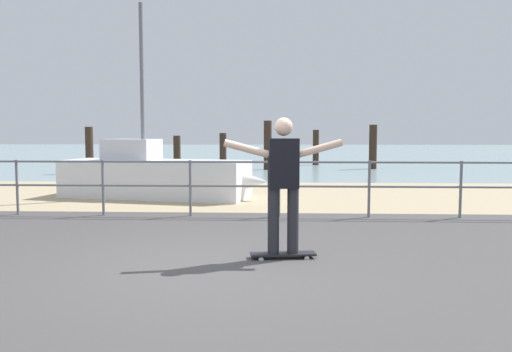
{
  "coord_description": "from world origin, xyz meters",
  "views": [
    {
      "loc": [
        0.75,
        -5.67,
        1.55
      ],
      "look_at": [
        0.4,
        2.0,
        0.9
      ],
      "focal_mm": 35.83,
      "sensor_mm": 36.0,
      "label": 1
    }
  ],
  "objects": [
    {
      "name": "railing_fence",
      "position": [
        -0.88,
        3.6,
        0.7
      ],
      "size": [
        13.1,
        0.05,
        1.05
      ],
      "color": "slate",
      "rests_on": "ground"
    },
    {
      "name": "sailboat",
      "position": [
        -2.04,
        6.26,
        0.52
      ],
      "size": [
        5.07,
        2.23,
        4.57
      ],
      "color": "silver",
      "rests_on": "ground"
    },
    {
      "name": "groyne_post_3",
      "position": [
        0.27,
        15.54,
        1.03
      ],
      "size": [
        0.33,
        0.33,
        2.05
      ],
      "primitive_type": "cylinder",
      "color": "#332319",
      "rests_on": "ground"
    },
    {
      "name": "sea_surface",
      "position": [
        0.0,
        35.0,
        0.0
      ],
      "size": [
        72.0,
        50.0,
        0.04
      ],
      "primitive_type": "cube",
      "color": "#849EA3",
      "rests_on": "ground"
    },
    {
      "name": "skateboard",
      "position": [
        0.8,
        0.48,
        0.07
      ],
      "size": [
        0.82,
        0.31,
        0.08
      ],
      "color": "black",
      "rests_on": "ground"
    },
    {
      "name": "groyne_post_2",
      "position": [
        -1.96,
        18.78,
        0.77
      ],
      "size": [
        0.33,
        0.33,
        1.54
      ],
      "primitive_type": "cylinder",
      "color": "#332319",
      "rests_on": "ground"
    },
    {
      "name": "groyne_post_5",
      "position": [
        4.72,
        16.17,
        0.94
      ],
      "size": [
        0.33,
        0.33,
        1.89
      ],
      "primitive_type": "cylinder",
      "color": "#332319",
      "rests_on": "ground"
    },
    {
      "name": "skateboarder",
      "position": [
        0.8,
        0.48,
        1.02
      ],
      "size": [
        1.44,
        0.29,
        1.65
      ],
      "color": "#26262B",
      "rests_on": "skateboard"
    },
    {
      "name": "groyne_post_0",
      "position": [
        -6.41,
        13.26,
        0.89
      ],
      "size": [
        0.29,
        0.29,
        1.77
      ],
      "primitive_type": "cylinder",
      "color": "#332319",
      "rests_on": "ground"
    },
    {
      "name": "groyne_post_1",
      "position": [
        -4.18,
        18.74,
        0.71
      ],
      "size": [
        0.34,
        0.34,
        1.41
      ],
      "primitive_type": "cylinder",
      "color": "#332319",
      "rests_on": "ground"
    },
    {
      "name": "groyne_post_4",
      "position": [
        2.49,
        18.78,
        0.84
      ],
      "size": [
        0.29,
        0.29,
        1.69
      ],
      "primitive_type": "cylinder",
      "color": "#332319",
      "rests_on": "ground"
    },
    {
      "name": "ground_plane",
      "position": [
        0.0,
        -1.0,
        0.0
      ],
      "size": [
        24.0,
        10.0,
        0.04
      ],
      "primitive_type": "cube",
      "color": "#474444",
      "rests_on": "ground"
    },
    {
      "name": "beach_strip",
      "position": [
        0.0,
        7.0,
        0.0
      ],
      "size": [
        24.0,
        6.0,
        0.04
      ],
      "primitive_type": "cube",
      "color": "tan",
      "rests_on": "ground"
    }
  ]
}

